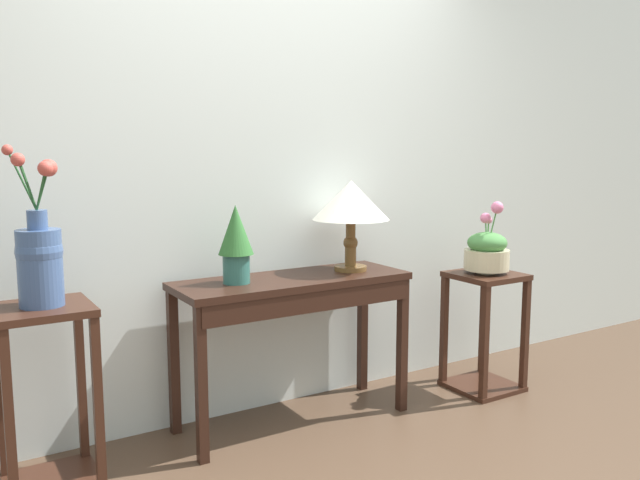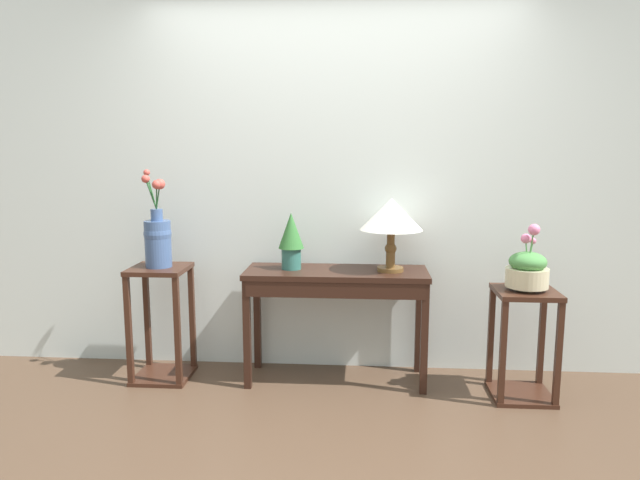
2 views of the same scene
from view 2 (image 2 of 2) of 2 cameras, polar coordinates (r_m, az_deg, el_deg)
The scene contains 9 objects.
ground_plane at distance 2.97m, azimuth 0.02°, elevation -21.90°, with size 12.00×12.00×0.01m, color #4C3828.
back_wall_with_art at distance 3.93m, azimuth 1.52°, elevation 7.25°, with size 9.00×0.10×2.80m.
console_table at distance 3.71m, azimuth 1.61°, elevation -4.71°, with size 1.18×0.42×0.75m.
table_lamp at distance 3.65m, azimuth 7.11°, elevation 2.34°, with size 0.40×0.40×0.47m.
potted_plant_on_console at distance 3.71m, azimuth -2.89°, elevation 0.22°, with size 0.17×0.17×0.37m.
pedestal_stand_left at distance 3.98m, azimuth -15.49°, elevation -7.98°, with size 0.36×0.36×0.76m.
flower_vase_tall_left at distance 3.85m, azimuth -15.87°, elevation 0.37°, with size 0.19×0.19×0.63m.
pedestal_stand_right at distance 3.78m, azimuth 19.56°, elevation -9.74°, with size 0.36×0.36×0.68m.
planter_bowl_wide_right at distance 3.66m, azimuth 19.95°, elevation -2.75°, with size 0.25×0.25×0.41m.
Camera 2 is at (0.19, -2.54, 1.52)m, focal length 32.14 mm.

